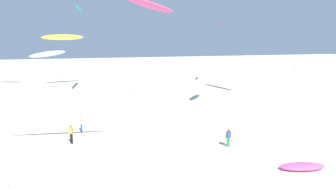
# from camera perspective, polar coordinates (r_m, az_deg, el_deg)

# --- Properties ---
(flying_kite_0) EXTENTS (1.74, 12.88, 14.37)m
(flying_kite_0) POSITION_cam_1_polar(r_m,az_deg,el_deg) (49.48, -17.23, 15.96)
(flying_kite_0) COLOR #19B2B7
(flying_kite_0) RESTS_ON ground
(flying_kite_1) EXTENTS (9.00, 9.20, 7.06)m
(flying_kite_1) POSITION_cam_1_polar(r_m,az_deg,el_deg) (23.96, -20.54, 4.11)
(flying_kite_1) COLOR white
(flying_kite_1) RESTS_ON ground
(flying_kite_2) EXTENTS (6.08, 7.38, 7.49)m
(flying_kite_2) POSITION_cam_1_polar(r_m,az_deg,el_deg) (54.93, -22.72, 7.38)
(flying_kite_2) COLOR white
(flying_kite_2) RESTS_ON ground
(flying_kite_3) EXTENTS (5.60, 7.17, 12.80)m
(flying_kite_3) POSITION_cam_1_polar(r_m,az_deg,el_deg) (60.24, 10.74, 13.65)
(flying_kite_3) COLOR purple
(flying_kite_3) RESTS_ON ground
(flying_kite_7) EXTENTS (7.71, 8.44, 10.16)m
(flying_kite_7) POSITION_cam_1_polar(r_m,az_deg,el_deg) (59.39, -20.07, 10.59)
(flying_kite_7) COLOR yellow
(flying_kite_7) RESTS_ON ground
(flying_kite_8) EXTENTS (7.35, 3.09, 15.18)m
(flying_kite_8) POSITION_cam_1_polar(r_m,az_deg,el_deg) (42.44, -3.64, 17.26)
(flying_kite_8) COLOR #EA5193
(flying_kite_8) RESTS_ON ground
(grounded_kite_2) EXTENTS (3.44, 1.87, 0.43)m
(grounded_kite_2) POSITION_cam_1_polar(r_m,az_deg,el_deg) (22.95, 24.97, -12.76)
(grounded_kite_2) COLOR #EA5193
(grounded_kite_2) RESTS_ON ground
(person_foreground_walker) EXTENTS (0.24, 0.51, 1.64)m
(person_foreground_walker) POSITION_cam_1_polar(r_m,az_deg,el_deg) (29.97, -16.78, -5.40)
(person_foreground_walker) COLOR #284CA3
(person_foreground_walker) RESTS_ON ground
(person_near_right) EXTENTS (0.51, 0.21, 1.62)m
(person_near_right) POSITION_cam_1_polar(r_m,az_deg,el_deg) (25.28, 11.84, -8.18)
(person_near_right) COLOR #338E56
(person_near_right) RESTS_ON ground
(person_mid_field) EXTENTS (0.36, 0.41, 1.74)m
(person_mid_field) POSITION_cam_1_polar(r_m,az_deg,el_deg) (26.84, -18.60, -7.25)
(person_mid_field) COLOR black
(person_mid_field) RESTS_ON ground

